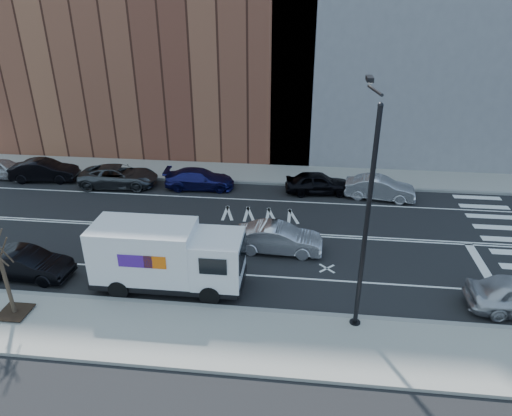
% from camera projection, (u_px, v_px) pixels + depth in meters
% --- Properties ---
extents(ground, '(120.00, 120.00, 0.00)m').
position_uv_depth(ground, '(219.00, 230.00, 25.82)').
color(ground, black).
rests_on(ground, ground).
extents(sidewalk_near, '(44.00, 3.60, 0.15)m').
position_uv_depth(sidewalk_near, '(177.00, 334.00, 17.91)').
color(sidewalk_near, gray).
rests_on(sidewalk_near, ground).
extents(sidewalk_far, '(44.00, 3.60, 0.15)m').
position_uv_depth(sidewalk_far, '(241.00, 173.00, 33.67)').
color(sidewalk_far, gray).
rests_on(sidewalk_far, ground).
extents(curb_near, '(44.00, 0.25, 0.17)m').
position_uv_depth(curb_near, '(188.00, 306.00, 19.52)').
color(curb_near, gray).
rests_on(curb_near, ground).
extents(curb_far, '(44.00, 0.25, 0.17)m').
position_uv_depth(curb_far, '(237.00, 182.00, 32.06)').
color(curb_far, gray).
rests_on(curb_far, ground).
extents(road_markings, '(40.00, 8.60, 0.01)m').
position_uv_depth(road_markings, '(219.00, 230.00, 25.82)').
color(road_markings, white).
rests_on(road_markings, ground).
extents(bldg_brick, '(26.00, 10.00, 22.00)m').
position_uv_depth(bldg_brick, '(150.00, 8.00, 35.85)').
color(bldg_brick, brown).
rests_on(bldg_brick, ground).
extents(streetlight, '(0.44, 4.02, 9.34)m').
position_uv_depth(streetlight, '(366.00, 208.00, 16.72)').
color(streetlight, black).
rests_on(streetlight, ground).
extents(street_tree, '(1.20, 1.20, 3.75)m').
position_uv_depth(street_tree, '(8.00, 288.00, 18.38)').
color(street_tree, black).
rests_on(street_tree, ground).
extents(fedex_van, '(6.78, 2.45, 3.09)m').
position_uv_depth(fedex_van, '(167.00, 256.00, 20.23)').
color(fedex_van, black).
rests_on(fedex_van, ground).
extents(far_parked_a, '(4.16, 1.80, 1.40)m').
position_uv_depth(far_parked_a, '(4.00, 169.00, 32.68)').
color(far_parked_a, '#B7B6BC').
rests_on(far_parked_a, ground).
extents(far_parked_b, '(4.72, 2.05, 1.51)m').
position_uv_depth(far_parked_b, '(44.00, 171.00, 32.20)').
color(far_parked_b, black).
rests_on(far_parked_b, ground).
extents(far_parked_c, '(5.44, 2.83, 1.46)m').
position_uv_depth(far_parked_c, '(119.00, 176.00, 31.30)').
color(far_parked_c, '#424549').
rests_on(far_parked_c, ground).
extents(far_parked_d, '(4.80, 2.19, 1.36)m').
position_uv_depth(far_parked_d, '(200.00, 179.00, 30.97)').
color(far_parked_d, navy).
rests_on(far_parked_d, ground).
extents(far_parked_e, '(4.44, 2.16, 1.46)m').
position_uv_depth(far_parked_e, '(318.00, 183.00, 30.21)').
color(far_parked_e, black).
rests_on(far_parked_e, ground).
extents(far_parked_f, '(4.59, 2.10, 1.46)m').
position_uv_depth(far_parked_f, '(380.00, 188.00, 29.42)').
color(far_parked_f, '#BCBCC2').
rests_on(far_parked_f, ground).
extents(driving_sedan, '(4.54, 1.73, 1.48)m').
position_uv_depth(driving_sedan, '(278.00, 239.00, 23.44)').
color(driving_sedan, silver).
rests_on(driving_sedan, ground).
extents(near_parked_rear_a, '(4.36, 1.68, 1.42)m').
position_uv_depth(near_parked_rear_a, '(26.00, 264.00, 21.32)').
color(near_parked_rear_a, black).
rests_on(near_parked_rear_a, ground).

